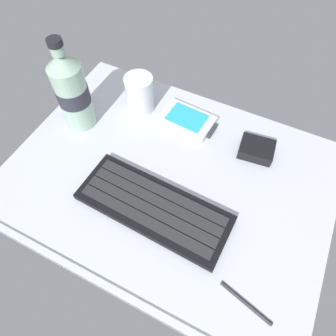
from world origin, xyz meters
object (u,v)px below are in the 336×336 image
at_px(charger_block, 256,149).
at_px(handheld_device, 187,120).
at_px(stylus_pen, 246,303).
at_px(water_bottle, 72,91).
at_px(keyboard, 154,207).
at_px(juice_cup, 140,95).

bearing_deg(charger_block, handheld_device, 174.84).
distance_m(handheld_device, stylus_pen, 0.39).
bearing_deg(water_bottle, keyboard, -26.13).
bearing_deg(keyboard, charger_block, 58.02).
xyz_separation_m(charger_block, stylus_pen, (0.08, -0.29, -0.01)).
height_order(handheld_device, charger_block, charger_block).
bearing_deg(handheld_device, water_bottle, -154.23).
distance_m(handheld_device, water_bottle, 0.25).
bearing_deg(juice_cup, stylus_pen, -39.99).
relative_size(juice_cup, charger_block, 1.21).
xyz_separation_m(handheld_device, charger_block, (0.17, -0.01, 0.00)).
height_order(keyboard, water_bottle, water_bottle).
height_order(handheld_device, stylus_pen, handheld_device).
bearing_deg(juice_cup, handheld_device, 2.80).
distance_m(water_bottle, stylus_pen, 0.51).
bearing_deg(handheld_device, charger_block, -5.16).
xyz_separation_m(water_bottle, charger_block, (0.38, 0.09, -0.08)).
height_order(keyboard, juice_cup, juice_cup).
bearing_deg(water_bottle, stylus_pen, -23.88).
relative_size(keyboard, stylus_pen, 3.10).
relative_size(juice_cup, stylus_pen, 0.89).
bearing_deg(water_bottle, handheld_device, 25.77).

